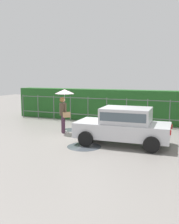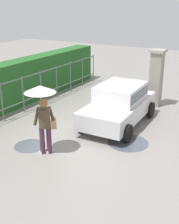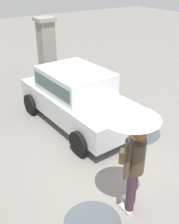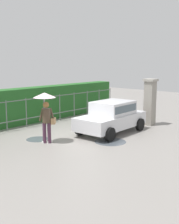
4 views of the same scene
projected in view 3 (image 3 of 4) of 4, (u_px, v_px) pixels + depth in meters
ground_plane at (93, 157)px, 6.26m from camera, size 40.00×40.00×0.00m
car at (77, 95)px, 7.35m from camera, size 3.80×1.98×1.48m
pedestrian at (132, 138)px, 4.22m from camera, size 0.91×0.91×2.08m
gate_pillar at (47, 53)px, 9.32m from camera, size 0.60×0.60×2.42m
puddle_near at (135, 131)px, 7.23m from camera, size 1.33×1.33×0.00m
puddle_far at (92, 223)px, 4.65m from camera, size 0.99×0.99×0.00m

